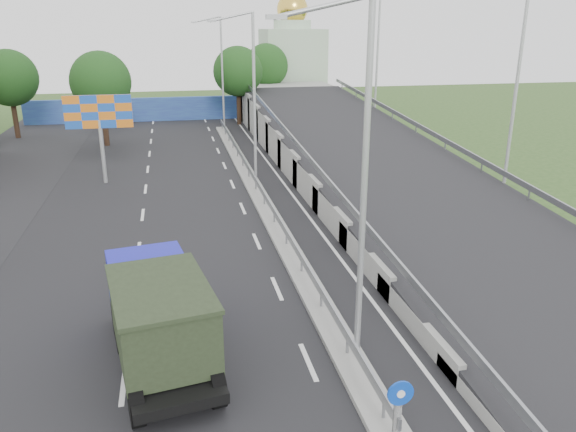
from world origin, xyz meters
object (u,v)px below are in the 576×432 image
object	(u,v)px
lamp_post_near	(358,171)
lamp_post_mid	(251,90)
church	(292,61)
billboard	(99,117)
sign_bollard	(398,411)
dump_truck	(158,314)
lamp_post_far	(220,67)

from	to	relation	value
lamp_post_near	lamp_post_mid	distance (m)	20.00
lamp_post_mid	church	bearing A→B (deg)	73.78
lamp_post_near	billboard	size ratio (longest dim) A/B	1.83
sign_bollard	lamp_post_near	distance (m)	6.12
church	dump_truck	world-z (taller)	church
lamp_post_mid	church	size ratio (longest dim) A/B	0.73
church	dump_truck	xyz separation A→B (m)	(-15.45, -53.03, -3.72)
lamp_post_mid	dump_truck	xyz separation A→B (m)	(-5.56, -19.03, -4.22)
sign_bollard	lamp_post_mid	bearing A→B (deg)	89.74
lamp_post_near	dump_truck	bearing A→B (deg)	170.15
lamp_post_mid	lamp_post_far	size ratio (longest dim) A/B	1.00
lamp_post_mid	lamp_post_far	distance (m)	20.00
church	dump_truck	size ratio (longest dim) A/B	2.03
lamp_post_near	billboard	xyz separation A→B (m)	(-9.11, 22.00, -1.62)
lamp_post_near	lamp_post_mid	bearing A→B (deg)	90.00
lamp_post_near	billboard	world-z (taller)	lamp_post_near
sign_bollard	church	bearing A→B (deg)	80.19
sign_bollard	lamp_post_far	distance (m)	44.08
sign_bollard	billboard	bearing A→B (deg)	109.21
lamp_post_far	church	world-z (taller)	church
lamp_post_mid	sign_bollard	bearing A→B (deg)	-90.26
lamp_post_near	lamp_post_far	distance (m)	40.00
sign_bollard	church	distance (m)	58.84
lamp_post_mid	church	distance (m)	35.41
lamp_post_mid	billboard	bearing A→B (deg)	167.62
lamp_post_far	billboard	size ratio (longest dim) A/B	1.83
sign_bollard	billboard	distance (m)	27.53
sign_bollard	lamp_post_mid	size ratio (longest dim) A/B	0.17
church	lamp_post_far	bearing A→B (deg)	-125.24
sign_bollard	lamp_post_near	xyz separation A→B (m)	(0.11, 3.83, 4.77)
lamp_post_mid	dump_truck	bearing A→B (deg)	-106.29
lamp_post_near	lamp_post_far	bearing A→B (deg)	90.00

